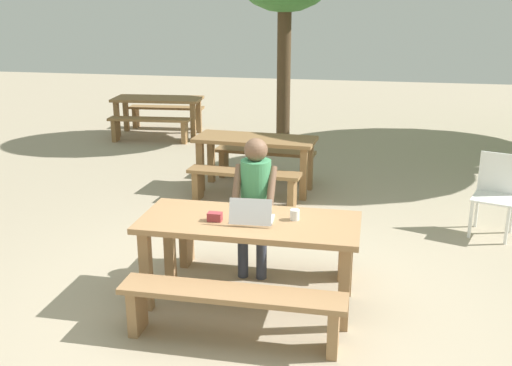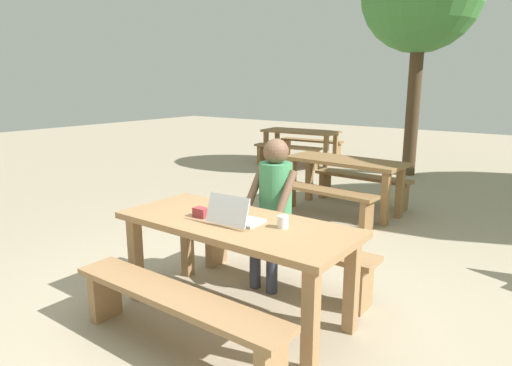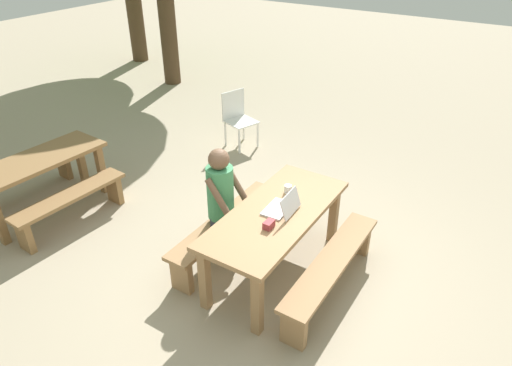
{
  "view_description": "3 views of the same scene",
  "coord_description": "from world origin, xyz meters",
  "px_view_note": "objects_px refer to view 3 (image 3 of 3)",
  "views": [
    {
      "loc": [
        0.96,
        -4.56,
        2.56
      ],
      "look_at": [
        0.01,
        0.25,
        1.02
      ],
      "focal_mm": 41.35,
      "sensor_mm": 36.0,
      "label": 1
    },
    {
      "loc": [
        2.03,
        -2.5,
        1.8
      ],
      "look_at": [
        0.01,
        0.25,
        1.02
      ],
      "focal_mm": 31.23,
      "sensor_mm": 36.0,
      "label": 2
    },
    {
      "loc": [
        -3.35,
        -1.88,
        3.39
      ],
      "look_at": [
        0.01,
        0.25,
        1.02
      ],
      "focal_mm": 32.09,
      "sensor_mm": 36.0,
      "label": 3
    }
  ],
  "objects_px": {
    "laptop": "(283,207)",
    "person_seated": "(223,197)",
    "picnic_table_front": "(276,221)",
    "plastic_chair": "(238,118)",
    "coffee_mug": "(288,189)",
    "small_pouch": "(269,225)",
    "picnic_table_rear": "(39,168)"
  },
  "relations": [
    {
      "from": "person_seated",
      "to": "laptop",
      "type": "bearing_deg",
      "value": -81.02
    },
    {
      "from": "small_pouch",
      "to": "coffee_mug",
      "type": "height_order",
      "value": "coffee_mug"
    },
    {
      "from": "small_pouch",
      "to": "plastic_chair",
      "type": "bearing_deg",
      "value": 39.38
    },
    {
      "from": "person_seated",
      "to": "picnic_table_rear",
      "type": "height_order",
      "value": "person_seated"
    },
    {
      "from": "small_pouch",
      "to": "coffee_mug",
      "type": "xyz_separation_m",
      "value": [
        0.66,
        0.16,
        0.01
      ]
    },
    {
      "from": "picnic_table_front",
      "to": "picnic_table_rear",
      "type": "relative_size",
      "value": 1.11
    },
    {
      "from": "person_seated",
      "to": "picnic_table_rear",
      "type": "relative_size",
      "value": 0.79
    },
    {
      "from": "person_seated",
      "to": "plastic_chair",
      "type": "relative_size",
      "value": 1.46
    },
    {
      "from": "person_seated",
      "to": "picnic_table_rear",
      "type": "xyz_separation_m",
      "value": [
        -0.5,
        2.5,
        -0.15
      ]
    },
    {
      "from": "coffee_mug",
      "to": "person_seated",
      "type": "distance_m",
      "value": 0.7
    },
    {
      "from": "picnic_table_rear",
      "to": "person_seated",
      "type": "bearing_deg",
      "value": -75.11
    },
    {
      "from": "laptop",
      "to": "coffee_mug",
      "type": "xyz_separation_m",
      "value": [
        0.34,
        0.13,
        -0.01
      ]
    },
    {
      "from": "picnic_table_front",
      "to": "picnic_table_rear",
      "type": "height_order",
      "value": "picnic_table_front"
    },
    {
      "from": "laptop",
      "to": "coffee_mug",
      "type": "distance_m",
      "value": 0.37
    },
    {
      "from": "coffee_mug",
      "to": "picnic_table_rear",
      "type": "height_order",
      "value": "coffee_mug"
    },
    {
      "from": "person_seated",
      "to": "plastic_chair",
      "type": "xyz_separation_m",
      "value": [
        2.45,
        1.49,
        -0.28
      ]
    },
    {
      "from": "laptop",
      "to": "plastic_chair",
      "type": "xyz_separation_m",
      "value": [
        2.35,
        2.16,
        -0.34
      ]
    },
    {
      "from": "laptop",
      "to": "picnic_table_rear",
      "type": "height_order",
      "value": "laptop"
    },
    {
      "from": "laptop",
      "to": "person_seated",
      "type": "distance_m",
      "value": 0.68
    },
    {
      "from": "laptop",
      "to": "plastic_chair",
      "type": "height_order",
      "value": "laptop"
    },
    {
      "from": "picnic_table_front",
      "to": "person_seated",
      "type": "height_order",
      "value": "person_seated"
    },
    {
      "from": "picnic_table_front",
      "to": "picnic_table_rear",
      "type": "bearing_deg",
      "value": 100.4
    },
    {
      "from": "small_pouch",
      "to": "person_seated",
      "type": "xyz_separation_m",
      "value": [
        0.21,
        0.69,
        -0.04
      ]
    },
    {
      "from": "small_pouch",
      "to": "person_seated",
      "type": "distance_m",
      "value": 0.73
    },
    {
      "from": "laptop",
      "to": "picnic_table_front",
      "type": "bearing_deg",
      "value": -59.88
    },
    {
      "from": "picnic_table_front",
      "to": "laptop",
      "type": "height_order",
      "value": "laptop"
    },
    {
      "from": "coffee_mug",
      "to": "picnic_table_rear",
      "type": "distance_m",
      "value": 3.19
    },
    {
      "from": "picnic_table_front",
      "to": "coffee_mug",
      "type": "relative_size",
      "value": 20.69
    },
    {
      "from": "coffee_mug",
      "to": "picnic_table_front",
      "type": "bearing_deg",
      "value": -168.62
    },
    {
      "from": "picnic_table_front",
      "to": "plastic_chair",
      "type": "xyz_separation_m",
      "value": [
        2.38,
        2.1,
        -0.17
      ]
    },
    {
      "from": "laptop",
      "to": "picnic_table_rear",
      "type": "distance_m",
      "value": 3.23
    },
    {
      "from": "small_pouch",
      "to": "plastic_chair",
      "type": "distance_m",
      "value": 3.45
    }
  ]
}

